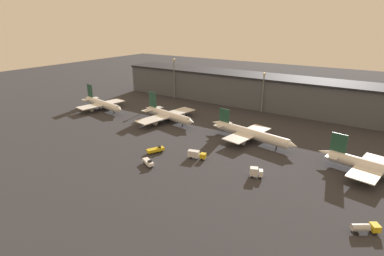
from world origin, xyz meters
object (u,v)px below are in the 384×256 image
at_px(airplane_2, 250,134).
at_px(airplane_0, 102,104).
at_px(service_vehicle_0, 365,228).
at_px(service_vehicle_3, 156,150).
at_px(airplane_1, 168,115).
at_px(service_vehicle_1, 148,162).
at_px(service_vehicle_4, 256,172).
at_px(service_vehicle_2, 196,154).
at_px(airplane_3, 374,168).

bearing_deg(airplane_2, airplane_0, -168.52).
xyz_separation_m(service_vehicle_0, service_vehicle_3, (-79.82, 9.34, -0.27)).
distance_m(airplane_0, airplane_2, 99.15).
bearing_deg(service_vehicle_0, airplane_1, 121.82).
bearing_deg(service_vehicle_1, service_vehicle_4, 45.91).
height_order(service_vehicle_1, service_vehicle_2, service_vehicle_2).
xyz_separation_m(airplane_2, service_vehicle_3, (-28.73, -34.19, -2.45)).
xyz_separation_m(airplane_0, service_vehicle_1, (75.57, -43.28, -2.42)).
bearing_deg(service_vehicle_1, airplane_2, 88.48).
distance_m(service_vehicle_0, service_vehicle_3, 80.36).
relative_size(airplane_3, service_vehicle_2, 5.20).
height_order(airplane_0, service_vehicle_3, airplane_0).
bearing_deg(service_vehicle_4, airplane_3, 10.39).
height_order(service_vehicle_0, service_vehicle_3, service_vehicle_3).
xyz_separation_m(service_vehicle_1, service_vehicle_2, (12.47, 15.38, 0.56)).
bearing_deg(service_vehicle_3, airplane_0, 92.82).
relative_size(airplane_3, service_vehicle_3, 5.22).
height_order(airplane_0, service_vehicle_1, airplane_0).
relative_size(service_vehicle_1, service_vehicle_4, 1.33).
bearing_deg(service_vehicle_3, service_vehicle_0, -69.08).
height_order(airplane_2, service_vehicle_3, airplane_2).
bearing_deg(service_vehicle_1, service_vehicle_0, 27.25).
xyz_separation_m(airplane_0, service_vehicle_0, (150.22, -41.83, -2.14)).
bearing_deg(airplane_3, airplane_1, -175.11).
distance_m(airplane_1, airplane_3, 101.14).
distance_m(airplane_0, service_vehicle_4, 118.10).
height_order(airplane_2, service_vehicle_4, airplane_2).
bearing_deg(service_vehicle_1, airplane_0, 176.33).
relative_size(airplane_0, service_vehicle_1, 6.34).
distance_m(airplane_0, airplane_3, 149.93).
xyz_separation_m(airplane_0, service_vehicle_3, (70.41, -32.49, -2.41)).
bearing_deg(service_vehicle_4, service_vehicle_0, -42.18).
relative_size(service_vehicle_2, service_vehicle_3, 1.00).
relative_size(airplane_2, airplane_3, 1.14).
bearing_deg(service_vehicle_2, airplane_1, 127.00).
relative_size(service_vehicle_1, service_vehicle_3, 0.87).
height_order(airplane_0, service_vehicle_2, airplane_0).
height_order(service_vehicle_0, service_vehicle_2, service_vehicle_2).
height_order(service_vehicle_1, service_vehicle_3, service_vehicle_3).
bearing_deg(service_vehicle_0, airplane_0, 130.57).
height_order(airplane_2, airplane_3, airplane_3).
bearing_deg(airplane_2, airplane_1, -171.96).
bearing_deg(airplane_0, service_vehicle_1, -19.31).
bearing_deg(airplane_2, service_vehicle_0, -29.94).
distance_m(airplane_2, service_vehicle_0, 67.15).
bearing_deg(service_vehicle_0, airplane_2, 105.69).
relative_size(service_vehicle_2, service_vehicle_4, 1.53).
xyz_separation_m(service_vehicle_0, service_vehicle_1, (-74.65, -1.45, -0.28)).
xyz_separation_m(airplane_1, service_vehicle_4, (65.24, -33.16, -1.74)).
relative_size(airplane_2, service_vehicle_0, 6.30).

